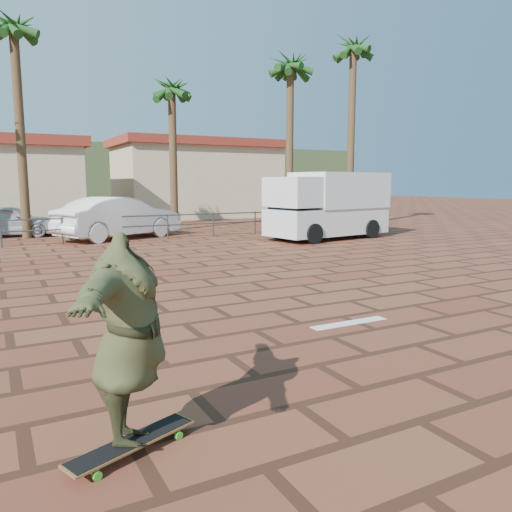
# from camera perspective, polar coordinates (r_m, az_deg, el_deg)

# --- Properties ---
(ground) EXTENTS (120.00, 120.00, 0.00)m
(ground) POSITION_cam_1_polar(r_m,az_deg,el_deg) (8.82, 2.11, -6.36)
(ground) COLOR brown
(ground) RESTS_ON ground
(paint_stripe) EXTENTS (1.40, 0.22, 0.01)m
(paint_stripe) POSITION_cam_1_polar(r_m,az_deg,el_deg) (8.25, 10.61, -7.53)
(paint_stripe) COLOR white
(paint_stripe) RESTS_ON ground
(guardrail) EXTENTS (24.06, 0.06, 1.00)m
(guardrail) POSITION_cam_1_polar(r_m,az_deg,el_deg) (19.90, -15.58, 3.56)
(guardrail) COLOR #47494F
(guardrail) RESTS_ON ground
(palm_left) EXTENTS (2.40, 2.40, 9.45)m
(palm_left) POSITION_cam_1_polar(r_m,az_deg,el_deg) (23.12, -25.96, 21.87)
(palm_left) COLOR brown
(palm_left) RESTS_ON ground
(palm_center) EXTENTS (2.40, 2.40, 7.75)m
(palm_center) POSITION_cam_1_polar(r_m,az_deg,el_deg) (24.51, -9.62, 17.93)
(palm_center) COLOR brown
(palm_center) RESTS_ON ground
(palm_right) EXTENTS (2.40, 2.40, 9.05)m
(palm_right) POSITION_cam_1_polar(r_m,az_deg,el_deg) (25.73, 3.95, 20.33)
(palm_right) COLOR brown
(palm_right) RESTS_ON ground
(palm_far_right) EXTENTS (2.40, 2.40, 10.05)m
(palm_far_right) POSITION_cam_1_polar(r_m,az_deg,el_deg) (26.83, 11.06, 21.74)
(palm_far_right) COLOR brown
(palm_far_right) RESTS_ON ground
(building_east) EXTENTS (10.60, 6.60, 5.00)m
(building_east) POSITION_cam_1_polar(r_m,az_deg,el_deg) (33.69, -6.78, 8.81)
(building_east) COLOR beige
(building_east) RESTS_ON ground
(hill_front) EXTENTS (70.00, 18.00, 6.00)m
(hill_front) POSITION_cam_1_polar(r_m,az_deg,el_deg) (57.53, -24.10, 8.40)
(hill_front) COLOR #384C28
(hill_front) RESTS_ON ground
(longboard) EXTENTS (1.18, 0.66, 0.11)m
(longboard) POSITION_cam_1_polar(r_m,az_deg,el_deg) (4.55, -13.97, -20.03)
(longboard) COLOR olive
(longboard) RESTS_ON ground
(skateboarder) EXTENTS (1.40, 2.21, 1.75)m
(skateboarder) POSITION_cam_1_polar(r_m,az_deg,el_deg) (4.20, -14.40, -9.21)
(skateboarder) COLOR #3B3E21
(skateboarder) RESTS_ON longboard
(campervan) EXTENTS (5.37, 2.89, 2.65)m
(campervan) POSITION_cam_1_polar(r_m,az_deg,el_deg) (20.41, 8.28, 5.90)
(campervan) COLOR silver
(campervan) RESTS_ON ground
(car_silver) EXTENTS (4.23, 2.64, 1.34)m
(car_silver) POSITION_cam_1_polar(r_m,az_deg,el_deg) (23.43, -26.39, 3.66)
(car_silver) COLOR #B6B8BD
(car_silver) RESTS_ON ground
(car_white) EXTENTS (5.40, 3.67, 1.69)m
(car_white) POSITION_cam_1_polar(r_m,az_deg,el_deg) (20.92, -15.39, 4.24)
(car_white) COLOR white
(car_white) RESTS_ON ground
(street_sign) EXTENTS (0.51, 0.12, 2.50)m
(street_sign) POSITION_cam_1_polar(r_m,az_deg,el_deg) (25.32, 12.06, 7.07)
(street_sign) COLOR gray
(street_sign) RESTS_ON ground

